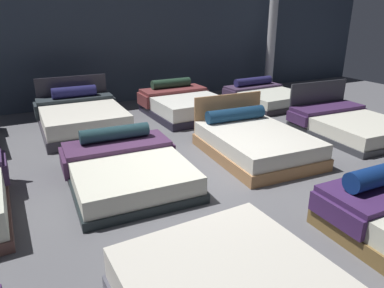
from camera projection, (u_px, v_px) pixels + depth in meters
The scene contains 9 objects.
ground_plane at pixel (205, 175), 5.54m from camera, with size 18.00×18.00×0.02m, color #5B5B60.
showroom_back_wall at pixel (108, 37), 9.24m from camera, with size 18.00×0.06×3.50m, color #333D4C.
bed_5 at pixel (127, 168), 5.24m from camera, with size 1.77×2.09×0.68m.
bed_6 at pixel (254, 142), 6.21m from camera, with size 1.65×2.16×0.89m.
bed_7 at pixel (348, 124), 7.27m from camera, with size 1.78×2.16×0.93m.
bed_9 at pixel (82, 118), 7.48m from camera, with size 1.75×2.15×1.00m.
bed_10 at pixel (184, 104), 8.58m from camera, with size 1.73×2.04×0.77m.
bed_11 at pixel (266, 97), 9.61m from camera, with size 1.72×1.98×0.64m.
support_pillar at pixel (272, 33), 10.79m from camera, with size 0.26×0.26×3.50m, color silver.
Camera 1 is at (-2.49, -4.36, 2.41)m, focal length 33.19 mm.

